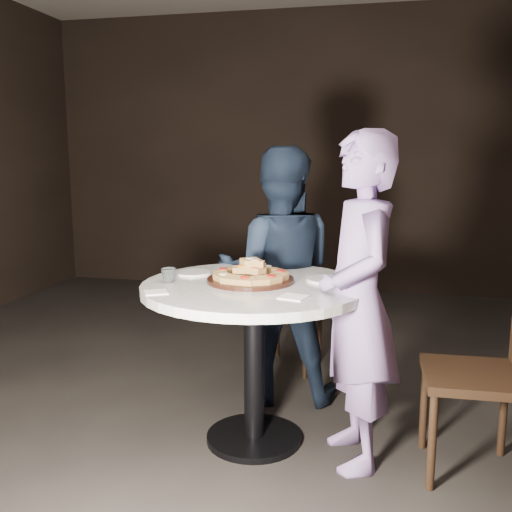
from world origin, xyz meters
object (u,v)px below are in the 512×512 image
at_px(chair_far, 287,306).
at_px(chair_right, 497,363).
at_px(water_glass, 169,275).
at_px(diner_teal, 358,302).
at_px(focaccia_pile, 251,272).
at_px(table, 254,314).
at_px(serving_board, 250,280).
at_px(diner_navy, 278,275).

height_order(chair_far, chair_right, chair_right).
xyz_separation_m(water_glass, chair_right, (1.57, 0.00, -0.34)).
xyz_separation_m(water_glass, diner_teal, (0.94, 0.00, -0.08)).
bearing_deg(chair_right, chair_far, -134.78).
bearing_deg(water_glass, chair_far, 68.64).
distance_m(focaccia_pile, chair_right, 1.23).
bearing_deg(table, serving_board, 128.94).
distance_m(table, chair_right, 1.16).
relative_size(water_glass, diner_navy, 0.05).
relative_size(table, water_glass, 16.96).
distance_m(focaccia_pile, chair_far, 1.07).
distance_m(table, water_glass, 0.47).
relative_size(focaccia_pile, chair_far, 0.49).
relative_size(chair_right, diner_navy, 0.62).
xyz_separation_m(focaccia_pile, diner_navy, (0.04, 0.55, -0.13)).
bearing_deg(focaccia_pile, diner_navy, 85.85).
bearing_deg(diner_navy, focaccia_pile, 77.46).
xyz_separation_m(chair_far, chair_right, (1.15, -1.08, 0.08)).
bearing_deg(chair_far, serving_board, 99.56).
distance_m(serving_board, chair_far, 1.06).
height_order(serving_board, focaccia_pile, focaccia_pile).
bearing_deg(table, water_glass, -170.33).
bearing_deg(focaccia_pile, water_glass, -165.66).
xyz_separation_m(serving_board, chair_far, (0.03, 0.98, -0.39)).
distance_m(table, serving_board, 0.17).
relative_size(chair_far, diner_navy, 0.53).
relative_size(focaccia_pile, diner_teal, 0.25).
relative_size(water_glass, chair_far, 0.10).
xyz_separation_m(serving_board, diner_teal, (0.54, -0.10, -0.06)).
bearing_deg(water_glass, diner_teal, 0.12).
bearing_deg(chair_far, diner_teal, 126.64).
height_order(table, diner_navy, diner_navy).
bearing_deg(chair_right, water_glass, -91.40).
bearing_deg(serving_board, water_glass, -165.64).
bearing_deg(diner_teal, chair_far, -173.04).
bearing_deg(serving_board, chair_right, -4.75).
bearing_deg(serving_board, diner_teal, -10.44).
height_order(water_glass, chair_right, chair_right).
height_order(table, water_glass, water_glass).
bearing_deg(table, diner_navy, 88.32).
bearing_deg(focaccia_pile, diner_teal, -10.48).
bearing_deg(table, chair_right, -3.36).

